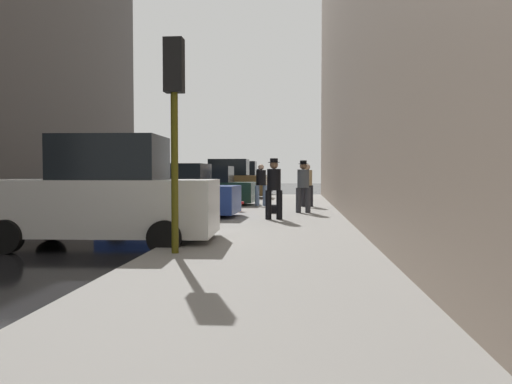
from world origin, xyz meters
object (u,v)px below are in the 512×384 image
Objects in this scene: parked_black_suv at (238,180)px; duffel_bag at (273,209)px; traffic_light at (174,98)px; pedestrian_in_jeans at (261,183)px; parked_dark_green_sedan at (206,188)px; fire_hydrant at (238,201)px; pedestrian_with_beanie at (303,184)px; pedestrian_with_fedora at (274,186)px; pedestrian_in_tan_coat at (307,183)px; parked_white_van at (104,196)px; parked_bronze_suv at (226,181)px; parked_blue_sedan at (172,194)px; parked_red_hatchback at (246,181)px.

parked_black_suv reaches higher than duffel_bag.
duffel_bag is at bearing 81.83° from traffic_light.
pedestrian_in_jeans is at bearing -78.54° from parked_black_suv.
parked_dark_green_sedan is 6.03× the size of fire_hydrant.
traffic_light is at bearing -89.69° from fire_hydrant.
pedestrian_with_beanie is (2.30, -0.48, 0.64)m from fire_hydrant.
fire_hydrant is 1.46m from duffel_bag.
pedestrian_with_fedora reaches higher than fire_hydrant.
pedestrian_in_jeans is 1.89m from pedestrian_in_tan_coat.
parked_white_van is 1.30× the size of traffic_light.
fire_hydrant is 0.40× the size of pedestrian_with_beanie.
parked_bronze_suv reaches higher than duffel_bag.
parked_white_van is 2.63× the size of pedestrian_with_beanie.
parked_white_van is at bearing -124.46° from pedestrian_with_fedora.
parked_dark_green_sedan is at bearing -90.00° from parked_bronze_suv.
parked_white_van is 11.18m from parked_dark_green_sedan.
parked_blue_sedan is at bearing -152.82° from duffel_bag.
pedestrian_in_tan_coat is 5.73m from pedestrian_with_fedora.
parked_white_van reaches higher than duffel_bag.
parked_bronze_suv is 5.17m from parked_black_suv.
parked_bronze_suv is 7.14m from pedestrian_in_jeans.
parked_dark_green_sedan is at bearing 126.60° from duffel_bag.
fire_hydrant is 3.68m from pedestrian_in_tan_coat.
parked_dark_green_sedan is at bearing 90.00° from parked_blue_sedan.
parked_white_van is 7.92m from fire_hydrant.
parked_blue_sedan is 3.51m from duffel_bag.
parked_white_van is at bearing -90.00° from parked_blue_sedan.
parked_black_suv is (-0.00, 11.28, 0.18)m from parked_dark_green_sedan.
parked_bronze_suv is 8.18m from pedestrian_in_tan_coat.
fire_hydrant is at bearing -79.36° from parked_bronze_suv.
parked_white_van is at bearing -119.61° from pedestrian_with_beanie.
pedestrian_in_jeans is at bearing 100.77° from duffel_bag.
pedestrian_in_tan_coat is at bearing 86.57° from pedestrian_with_beanie.
traffic_light reaches higher than pedestrian_in_tan_coat.
traffic_light is at bearing -39.78° from parked_white_van.
parked_dark_green_sedan is 0.92× the size of parked_bronze_suv.
parked_black_suv is 24.13m from traffic_light.
parked_blue_sedan is 11.85m from parked_bronze_suv.
pedestrian_in_tan_coat is (4.29, 4.88, 0.26)m from parked_blue_sedan.
pedestrian_in_jeans is (0.56, 12.12, -1.65)m from traffic_light.
pedestrian_in_jeans is 3.89× the size of duffel_bag.
parked_black_suv is 5.49m from parked_red_hatchback.
pedestrian_with_fedora is at bearing -100.69° from pedestrian_in_tan_coat.
pedestrian_in_jeans is (2.41, -17.37, 0.26)m from parked_red_hatchback.
pedestrian_with_fedora reaches higher than pedestrian_in_jeans.
pedestrian_in_tan_coat is (4.29, -6.96, 0.07)m from parked_bronze_suv.
parked_black_suv is at bearing 96.96° from fire_hydrant.
parked_white_van is at bearing -90.00° from parked_black_suv.
parked_red_hatchback is 20.34m from fire_hydrant.
parked_dark_green_sedan is 4.38m from pedestrian_in_tan_coat.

